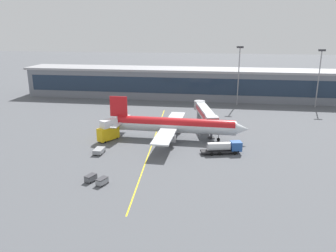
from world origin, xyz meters
name	(u,v)px	position (x,y,z in m)	size (l,w,h in m)	color
ground_plane	(159,146)	(0.00, 0.00, 0.00)	(700.00, 700.00, 0.00)	#515459
apron_lead_in_line	(153,143)	(-2.23, 2.00, 0.00)	(0.30, 80.00, 0.01)	yellow
terminal_building	(198,83)	(6.43, 68.70, 6.92)	(164.54, 17.54, 13.80)	slate
main_airliner	(174,125)	(3.54, 6.75, 4.27)	(43.59, 34.36, 12.41)	silver
jet_bridge	(205,112)	(11.93, 19.92, 5.26)	(9.02, 25.10, 6.95)	#B2B7BC
fuel_tanker	(224,147)	(18.21, -3.65, 1.75)	(11.08, 5.09, 3.25)	#232326
catering_lift	(108,130)	(-15.61, 2.49, 3.07)	(5.53, 7.15, 6.30)	yellow
pushback_tug	(99,151)	(-14.63, -8.75, 0.85)	(2.37, 3.84, 1.40)	gray
baggage_cart_0	(91,178)	(-10.65, -25.09, 0.78)	(2.40, 3.03, 1.48)	#595B60
baggage_cart_1	(102,181)	(-7.67, -26.25, 0.78)	(2.40, 3.03, 1.48)	gray
apron_light_mast_0	(319,74)	(56.46, 56.74, 13.91)	(2.80, 0.50, 23.83)	gray
apron_light_mast_1	(239,71)	(24.20, 56.74, 14.40)	(2.80, 0.50, 24.78)	gray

